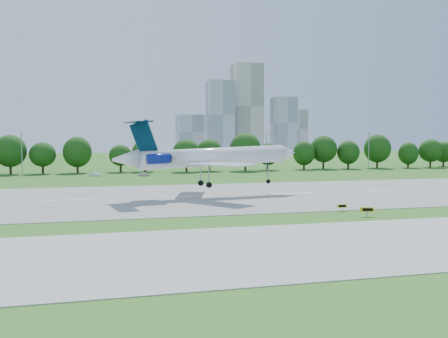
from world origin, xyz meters
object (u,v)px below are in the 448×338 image
airliner (205,156)px  service_vehicle_a (95,174)px  taxi_sign_left (367,210)px  service_vehicle_b (144,174)px

airliner → service_vehicle_a: 58.25m
airliner → taxi_sign_left: airliner is taller
service_vehicle_a → service_vehicle_b: bearing=-81.6°
service_vehicle_b → taxi_sign_left: bearing=-138.8°
taxi_sign_left → service_vehicle_a: taxi_sign_left is taller
airliner → taxi_sign_left: bearing=-69.0°
airliner → taxi_sign_left: 32.66m
airliner → service_vehicle_b: 52.02m
taxi_sign_left → service_vehicle_a: 89.55m
service_vehicle_a → airliner: bearing=-137.7°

